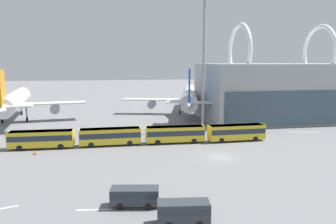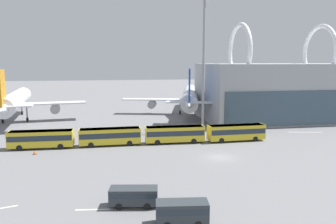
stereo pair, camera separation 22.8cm
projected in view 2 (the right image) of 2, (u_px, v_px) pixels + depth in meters
The scene contains 14 objects.
ground_plane at pixel (219, 157), 52.53m from camera, with size 440.00×440.00×0.00m, color slate.
airliner_at_gate_near at pixel (14, 101), 82.34m from camera, with size 34.92×36.85×13.52m.
airliner_at_gate_far at pixel (190, 97), 94.88m from camera, with size 38.90×41.72×13.51m.
airliner_parked_remote at pixel (335, 94), 105.33m from camera, with size 36.54×32.23×13.88m.
shuttle_bus_0 at pixel (41, 138), 57.69m from camera, with size 11.09×2.91×3.15m.
shuttle_bus_1 at pixel (110, 135), 59.76m from camera, with size 11.07×2.86×3.15m.
shuttle_bus_2 at pixel (175, 133), 61.53m from camera, with size 11.09×2.91×3.15m.
shuttle_bus_3 at pixel (236, 131), 63.03m from camera, with size 11.10×2.98×3.15m.
service_van_foreground at pixel (134, 195), 34.70m from camera, with size 5.31×2.73×2.02m.
service_van_crossing at pixel (182, 211), 30.81m from camera, with size 5.12×2.47×2.23m.
floodlight_mast at pixel (204, 43), 69.57m from camera, with size 2.61×2.61×28.74m.
lane_stripe_1 at pixel (305, 132), 71.05m from camera, with size 7.40×0.25×0.01m, color silver.
lane_stripe_3 at pixel (113, 209), 34.14m from camera, with size 7.75×0.25×0.01m, color silver.
traffic_cone_0 at pixel (34, 152), 54.12m from camera, with size 0.58×0.58×0.69m.
Camera 2 is at (-16.65, -48.68, 15.29)m, focal length 35.00 mm.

